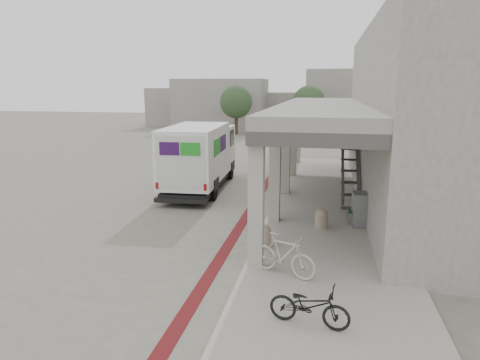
% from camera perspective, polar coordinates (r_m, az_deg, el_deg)
% --- Properties ---
extents(ground, '(120.00, 120.00, 0.00)m').
position_cam_1_polar(ground, '(15.07, -3.68, -5.86)').
color(ground, '#656257').
rests_on(ground, ground).
extents(bike_lane_stripe, '(0.35, 40.00, 0.01)m').
position_cam_1_polar(bike_lane_stripe, '(16.73, 1.41, -3.96)').
color(bike_lane_stripe, '#561114').
rests_on(bike_lane_stripe, ground).
extents(sidewalk, '(4.40, 28.00, 0.12)m').
position_cam_1_polar(sidewalk, '(14.58, 11.79, -6.49)').
color(sidewalk, '#9B968B').
rests_on(sidewalk, ground).
extents(transit_building, '(7.60, 17.00, 7.00)m').
position_cam_1_polar(transit_building, '(18.62, 21.00, 7.54)').
color(transit_building, gray).
rests_on(transit_building, ground).
extents(distant_backdrop, '(28.00, 10.00, 6.50)m').
position_cam_1_polar(distant_backdrop, '(50.18, 3.80, 10.07)').
color(distant_backdrop, gray).
rests_on(distant_backdrop, ground).
extents(tree_left, '(3.20, 3.20, 4.80)m').
position_cam_1_polar(tree_left, '(42.75, -0.52, 10.34)').
color(tree_left, '#38281C').
rests_on(tree_left, ground).
extents(tree_mid, '(3.20, 3.20, 4.80)m').
position_cam_1_polar(tree_mid, '(43.88, 9.16, 10.24)').
color(tree_mid, '#38281C').
rests_on(tree_mid, ground).
extents(tree_right, '(3.20, 3.20, 4.80)m').
position_cam_1_polar(tree_right, '(43.30, 19.89, 9.64)').
color(tree_right, '#38281C').
rests_on(tree_right, ground).
extents(fedex_truck, '(2.55, 7.16, 3.01)m').
position_cam_1_polar(fedex_truck, '(19.85, -5.31, 3.33)').
color(fedex_truck, black).
rests_on(fedex_truck, ground).
extents(bench, '(0.73, 2.05, 0.47)m').
position_cam_1_polar(bench, '(15.77, 15.39, -3.72)').
color(bench, slate).
rests_on(bench, sidewalk).
extents(bollard_near, '(0.44, 0.44, 0.66)m').
position_cam_1_polar(bollard_near, '(14.45, 10.80, -5.01)').
color(bollard_near, gray).
rests_on(bollard_near, sidewalk).
extents(bollard_far, '(0.44, 0.44, 0.66)m').
position_cam_1_polar(bollard_far, '(12.62, 3.18, -7.38)').
color(bollard_far, gray).
rests_on(bollard_far, sidewalk).
extents(utility_cabinet, '(0.57, 0.72, 1.14)m').
position_cam_1_polar(utility_cabinet, '(14.87, 15.75, -3.80)').
color(utility_cabinet, gray).
rests_on(utility_cabinet, sidewalk).
extents(bicycle_black, '(1.67, 0.84, 0.84)m').
position_cam_1_polar(bicycle_black, '(8.77, 9.23, -16.18)').
color(bicycle_black, black).
rests_on(bicycle_black, sidewalk).
extents(bicycle_cream, '(1.82, 1.18, 1.06)m').
position_cam_1_polar(bicycle_cream, '(10.74, 5.82, -9.90)').
color(bicycle_cream, '#BAB3A4').
rests_on(bicycle_cream, sidewalk).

